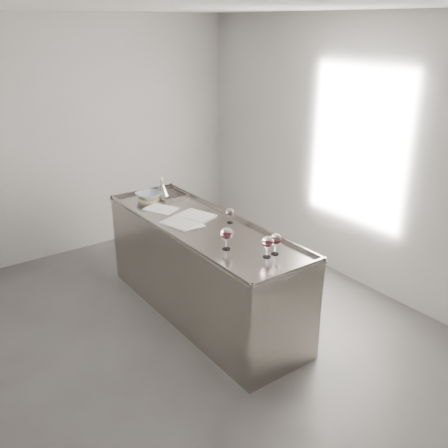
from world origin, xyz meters
TOP-DOWN VIEW (x-y plane):
  - room_shell at (0.00, 0.00)m, footprint 4.54×5.04m
  - counter at (0.50, 0.30)m, footprint 0.77×2.42m
  - wine_glass_left at (0.37, -0.26)m, footprint 0.10×0.10m
  - wine_glass_middle at (0.54, -0.57)m, footprint 0.09×0.09m
  - wine_glass_right at (0.63, -0.57)m, footprint 0.09×0.09m
  - wine_glass_small at (0.74, 0.19)m, footprint 0.07×0.07m
  - notebook at (0.47, 0.49)m, footprint 0.56×0.47m
  - loose_paper_top at (0.40, 0.90)m, footprint 0.34×0.38m
  - loose_paper_under at (0.40, 0.41)m, footprint 0.25×0.34m
  - trivet at (0.43, 1.21)m, footprint 0.24×0.24m
  - ceramic_bowl at (0.43, 1.21)m, footprint 0.28×0.28m
  - wine_funnel at (0.62, 1.26)m, footprint 0.15×0.15m

SIDE VIEW (x-z plane):
  - counter at x=0.50m, z-range -0.01..0.96m
  - loose_paper_top at x=0.40m, z-range 0.94..0.94m
  - loose_paper_under at x=0.40m, z-range 0.94..0.95m
  - notebook at x=0.47m, z-range 0.94..0.96m
  - trivet at x=0.43m, z-range 0.94..0.96m
  - ceramic_bowl at x=0.43m, z-range 0.96..1.02m
  - wine_funnel at x=0.62m, z-range 0.90..1.12m
  - wine_glass_small at x=0.74m, z-range 0.97..1.12m
  - wine_glass_right at x=0.63m, z-range 0.98..1.16m
  - wine_glass_middle at x=0.54m, z-range 0.98..1.16m
  - wine_glass_left at x=0.37m, z-range 0.98..1.17m
  - room_shell at x=0.00m, z-range -0.02..2.82m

